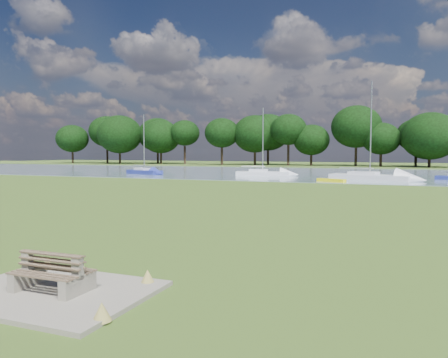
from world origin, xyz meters
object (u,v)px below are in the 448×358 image
at_px(kayak, 331,180).
at_px(sailboat_2, 262,172).
at_px(sailboat_4, 369,175).
at_px(bench_pair, 52,274).
at_px(sailboat_0, 144,170).

distance_m(kayak, sailboat_2, 12.56).
distance_m(kayak, sailboat_4, 5.61).
relative_size(bench_pair, sailboat_0, 0.21).
relative_size(sailboat_2, sailboat_4, 0.81).
height_order(bench_pair, sailboat_0, sailboat_0).
xyz_separation_m(kayak, sailboat_2, (-9.75, 7.91, 0.34)).
xyz_separation_m(bench_pair, sailboat_0, (-25.40, 43.92, 0.09)).
height_order(bench_pair, kayak, bench_pair).
bearing_deg(sailboat_2, kayak, -51.71).
distance_m(bench_pair, kayak, 38.01).
height_order(kayak, sailboat_0, sailboat_0).
bearing_deg(sailboat_4, sailboat_2, -179.58).
xyz_separation_m(sailboat_0, sailboat_2, (16.23, 1.99, -0.00)).
height_order(sailboat_0, sailboat_4, sailboat_4).
distance_m(bench_pair, sailboat_2, 46.81).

